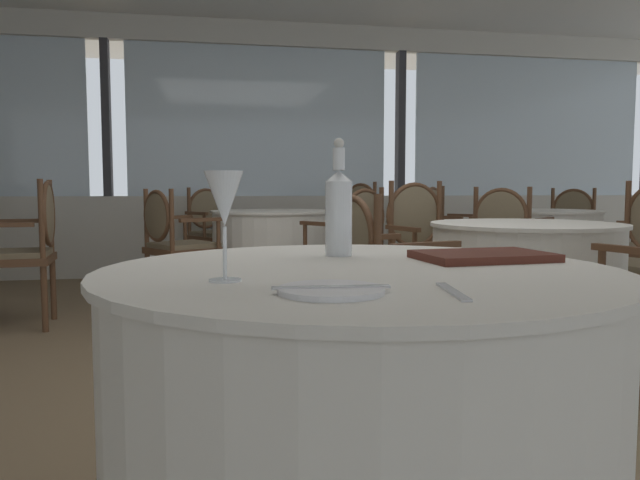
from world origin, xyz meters
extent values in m
plane|color=#756047|center=(0.00, 0.00, 0.00)|extent=(13.08, 13.08, 0.00)
cube|color=beige|center=(0.00, 3.65, 0.42)|extent=(10.06, 0.12, 0.85)
cube|color=beige|center=(0.00, 3.65, 2.57)|extent=(10.06, 0.12, 0.25)
cube|color=silver|center=(0.00, 3.67, 1.65)|extent=(2.78, 0.02, 1.60)
cube|color=#333338|center=(-1.58, 3.65, 1.65)|extent=(0.08, 0.14, 1.60)
cube|color=silver|center=(3.15, 3.67, 1.65)|extent=(2.78, 0.02, 1.60)
cube|color=#333338|center=(1.58, 3.65, 1.65)|extent=(0.08, 0.14, 1.60)
cylinder|color=silver|center=(-0.21, -1.58, 0.73)|extent=(1.19, 1.19, 0.02)
cylinder|color=silver|center=(-0.21, -1.58, 0.36)|extent=(1.16, 1.16, 0.72)
cylinder|color=white|center=(-0.35, -1.90, 0.74)|extent=(0.19, 0.19, 0.01)
cube|color=silver|center=(-0.35, -1.90, 0.75)|extent=(0.21, 0.03, 0.00)
cube|color=silver|center=(-0.14, -1.94, 0.74)|extent=(0.04, 0.18, 0.00)
cylinder|color=white|center=(-0.21, -1.32, 0.84)|extent=(0.07, 0.07, 0.20)
cone|color=white|center=(-0.21, -1.32, 0.95)|extent=(0.07, 0.07, 0.03)
cylinder|color=white|center=(-0.21, -1.32, 1.00)|extent=(0.03, 0.03, 0.06)
sphere|color=silver|center=(-0.21, -1.32, 1.04)|extent=(0.03, 0.03, 0.03)
cylinder|color=white|center=(-0.52, -1.73, 0.74)|extent=(0.06, 0.06, 0.00)
cylinder|color=white|center=(-0.52, -1.73, 0.79)|extent=(0.01, 0.01, 0.10)
cone|color=white|center=(-0.52, -1.73, 0.90)|extent=(0.08, 0.08, 0.11)
cube|color=#512319|center=(0.14, -1.48, 0.75)|extent=(0.34, 0.25, 0.02)
cube|color=brown|center=(-1.82, 1.36, 0.45)|extent=(0.51, 0.51, 0.05)
cube|color=#75664C|center=(-1.82, 1.36, 0.50)|extent=(0.47, 0.47, 0.04)
cylinder|color=brown|center=(-1.61, 1.18, 0.21)|extent=(0.04, 0.04, 0.43)
cylinder|color=brown|center=(-1.65, 1.58, 0.21)|extent=(0.04, 0.04, 0.43)
cylinder|color=brown|center=(-1.61, 1.18, 0.73)|extent=(0.04, 0.04, 0.51)
cylinder|color=brown|center=(-1.65, 1.58, 0.73)|extent=(0.04, 0.04, 0.51)
ellipsoid|color=#75664C|center=(-1.61, 1.38, 0.76)|extent=(0.09, 0.39, 0.43)
torus|color=brown|center=(-1.61, 1.38, 0.76)|extent=(0.08, 0.44, 0.44)
cube|color=brown|center=(-1.82, 1.11, 0.70)|extent=(0.37, 0.07, 0.03)
cube|color=brown|center=(-1.87, 1.60, 0.70)|extent=(0.37, 0.07, 0.03)
cylinder|color=silver|center=(2.32, 1.92, 0.73)|extent=(1.00, 1.00, 0.02)
cylinder|color=silver|center=(2.32, 1.92, 0.36)|extent=(0.97, 0.97, 0.72)
cube|color=brown|center=(2.94, 2.50, 0.45)|extent=(0.65, 0.65, 0.05)
cube|color=#75664C|center=(2.94, 2.50, 0.50)|extent=(0.60, 0.60, 0.04)
cylinder|color=brown|center=(2.93, 2.21, 0.21)|extent=(0.04, 0.04, 0.43)
cylinder|color=brown|center=(2.65, 2.50, 0.21)|extent=(0.04, 0.04, 0.43)
cylinder|color=brown|center=(3.22, 2.49, 0.21)|extent=(0.04, 0.04, 0.43)
cylinder|color=brown|center=(2.94, 2.78, 0.21)|extent=(0.04, 0.04, 0.43)
cylinder|color=brown|center=(3.22, 2.49, 0.71)|extent=(0.04, 0.04, 0.46)
cylinder|color=brown|center=(2.94, 2.78, 0.71)|extent=(0.04, 0.04, 0.46)
ellipsoid|color=#75664C|center=(3.09, 2.64, 0.73)|extent=(0.30, 0.32, 0.38)
torus|color=brown|center=(3.09, 2.64, 0.73)|extent=(0.30, 0.31, 0.40)
cube|color=brown|center=(3.09, 2.30, 0.70)|extent=(0.29, 0.28, 0.03)
cylinder|color=brown|center=(2.99, 2.20, 0.59)|extent=(0.03, 0.03, 0.22)
cube|color=brown|center=(2.75, 2.66, 0.70)|extent=(0.29, 0.28, 0.03)
cylinder|color=brown|center=(2.65, 2.57, 0.59)|extent=(0.03, 0.03, 0.22)
cube|color=brown|center=(1.75, 2.53, 0.42)|extent=(0.65, 0.65, 0.05)
cube|color=#75664C|center=(1.75, 2.53, 0.46)|extent=(0.60, 0.60, 0.04)
cylinder|color=brown|center=(2.03, 2.52, 0.20)|extent=(0.04, 0.04, 0.39)
cylinder|color=brown|center=(1.74, 2.25, 0.20)|extent=(0.04, 0.04, 0.39)
cylinder|color=brown|center=(1.76, 2.81, 0.20)|extent=(0.04, 0.04, 0.39)
cylinder|color=brown|center=(1.46, 2.54, 0.20)|extent=(0.04, 0.04, 0.39)
cylinder|color=brown|center=(1.76, 2.81, 0.70)|extent=(0.04, 0.04, 0.51)
cylinder|color=brown|center=(1.46, 2.54, 0.70)|extent=(0.04, 0.04, 0.51)
ellipsoid|color=#75664C|center=(1.60, 2.69, 0.72)|extent=(0.32, 0.30, 0.43)
torus|color=brown|center=(1.60, 2.69, 0.72)|extent=(0.34, 0.33, 0.44)
cube|color=brown|center=(1.94, 2.69, 0.66)|extent=(0.28, 0.29, 0.03)
cylinder|color=brown|center=(2.04, 2.58, 0.55)|extent=(0.03, 0.03, 0.22)
cube|color=brown|center=(1.58, 2.34, 0.66)|extent=(0.28, 0.29, 0.03)
cylinder|color=brown|center=(1.68, 2.24, 0.55)|extent=(0.03, 0.03, 0.22)
cube|color=brown|center=(1.71, 1.34, 0.45)|extent=(0.65, 0.65, 0.05)
cube|color=#75664C|center=(1.71, 1.34, 0.50)|extent=(0.60, 0.60, 0.04)
cylinder|color=brown|center=(1.72, 1.62, 0.21)|extent=(0.04, 0.04, 0.43)
cylinder|color=brown|center=(2.00, 1.33, 0.21)|extent=(0.04, 0.04, 0.43)
cylinder|color=brown|center=(1.43, 1.35, 0.21)|extent=(0.04, 0.04, 0.43)
cylinder|color=brown|center=(1.71, 1.06, 0.21)|extent=(0.04, 0.04, 0.43)
cylinder|color=brown|center=(1.43, 1.35, 0.71)|extent=(0.04, 0.04, 0.46)
cylinder|color=brown|center=(1.71, 1.06, 0.71)|extent=(0.04, 0.04, 0.46)
ellipsoid|color=#75664C|center=(1.56, 1.19, 0.73)|extent=(0.30, 0.32, 0.39)
torus|color=brown|center=(1.56, 1.19, 0.73)|extent=(0.30, 0.31, 0.40)
cube|color=brown|center=(1.56, 1.54, 0.70)|extent=(0.29, 0.28, 0.03)
cylinder|color=brown|center=(1.66, 1.63, 0.59)|extent=(0.03, 0.03, 0.22)
cube|color=brown|center=(1.90, 1.17, 0.70)|extent=(0.29, 0.28, 0.03)
cylinder|color=brown|center=(2.00, 1.27, 0.59)|extent=(0.03, 0.03, 0.22)
cylinder|color=brown|center=(2.62, 1.32, 0.20)|extent=(0.04, 0.04, 0.39)
cylinder|color=brown|center=(2.91, 1.59, 0.20)|extent=(0.04, 0.04, 0.39)
cylinder|color=brown|center=(2.61, 1.25, 0.55)|extent=(0.03, 0.03, 0.22)
cylinder|color=brown|center=(2.97, 1.60, 0.55)|extent=(0.03, 0.03, 0.22)
cylinder|color=silver|center=(1.14, 0.08, 0.73)|extent=(1.03, 1.03, 0.02)
cylinder|color=silver|center=(1.14, 0.08, 0.36)|extent=(1.00, 1.00, 0.72)
cube|color=brown|center=(0.92, 0.91, 0.42)|extent=(0.56, 0.56, 0.05)
cube|color=#75664C|center=(0.92, 0.91, 0.46)|extent=(0.52, 0.52, 0.04)
cylinder|color=brown|center=(1.16, 0.76, 0.20)|extent=(0.04, 0.04, 0.40)
cylinder|color=brown|center=(0.78, 0.66, 0.20)|extent=(0.04, 0.04, 0.40)
cylinder|color=brown|center=(1.06, 1.15, 0.20)|extent=(0.04, 0.04, 0.40)
cylinder|color=brown|center=(0.67, 1.05, 0.20)|extent=(0.04, 0.04, 0.40)
cylinder|color=brown|center=(1.06, 1.15, 0.71)|extent=(0.04, 0.04, 0.53)
cylinder|color=brown|center=(0.67, 1.05, 0.71)|extent=(0.04, 0.04, 0.53)
ellipsoid|color=#75664C|center=(0.86, 1.11, 0.74)|extent=(0.39, 0.15, 0.45)
torus|color=brown|center=(0.86, 1.11, 0.74)|extent=(0.45, 0.15, 0.46)
cube|color=brown|center=(1.16, 0.95, 0.67)|extent=(0.13, 0.36, 0.03)
cylinder|color=brown|center=(1.20, 0.81, 0.56)|extent=(0.03, 0.03, 0.22)
cube|color=brown|center=(0.68, 0.82, 0.67)|extent=(0.13, 0.36, 0.03)
cylinder|color=brown|center=(0.72, 0.69, 0.56)|extent=(0.03, 0.03, 0.22)
cube|color=brown|center=(0.31, -0.14, 0.43)|extent=(0.56, 0.56, 0.05)
cube|color=#75664C|center=(0.31, -0.14, 0.47)|extent=(0.52, 0.52, 0.04)
cylinder|color=brown|center=(0.45, 0.11, 0.20)|extent=(0.04, 0.04, 0.40)
cylinder|color=brown|center=(0.56, -0.28, 0.20)|extent=(0.04, 0.04, 0.40)
cylinder|color=brown|center=(0.07, 0.00, 0.20)|extent=(0.04, 0.04, 0.40)
cylinder|color=brown|center=(0.17, -0.38, 0.20)|extent=(0.04, 0.04, 0.40)
cylinder|color=brown|center=(0.07, 0.00, 0.68)|extent=(0.04, 0.04, 0.45)
cylinder|color=brown|center=(0.17, -0.38, 0.68)|extent=(0.04, 0.04, 0.45)
ellipsoid|color=#75664C|center=(0.10, -0.19, 0.70)|extent=(0.15, 0.39, 0.38)
torus|color=brown|center=(0.10, -0.19, 0.70)|extent=(0.13, 0.39, 0.39)
cube|color=brown|center=(0.27, 0.11, 0.67)|extent=(0.36, 0.13, 0.03)
cylinder|color=brown|center=(0.40, 0.14, 0.56)|extent=(0.03, 0.03, 0.22)
cube|color=brown|center=(0.40, -0.37, 0.67)|extent=(0.36, 0.13, 0.03)
cylinder|color=brown|center=(0.53, -0.34, 0.56)|extent=(0.03, 0.03, 0.22)
cylinder|color=brown|center=(1.11, -0.60, 0.20)|extent=(0.04, 0.04, 0.41)
cube|color=brown|center=(1.11, -0.79, 0.68)|extent=(0.13, 0.36, 0.03)
cylinder|color=brown|center=(1.07, -0.65, 0.57)|extent=(0.03, 0.03, 0.22)
cube|color=brown|center=(1.96, 0.30, 0.42)|extent=(0.56, 0.56, 0.05)
cube|color=#75664C|center=(1.96, 0.30, 0.47)|extent=(0.52, 0.52, 0.04)
cylinder|color=brown|center=(1.82, 0.06, 0.20)|extent=(0.04, 0.04, 0.40)
cylinder|color=brown|center=(1.72, 0.44, 0.20)|extent=(0.04, 0.04, 0.40)
cylinder|color=brown|center=(2.10, 0.54, 0.20)|extent=(0.04, 0.04, 0.40)
cylinder|color=brown|center=(2.10, 0.54, 0.71)|extent=(0.04, 0.04, 0.53)
cube|color=brown|center=(1.88, 0.54, 0.67)|extent=(0.36, 0.13, 0.03)
cylinder|color=brown|center=(1.74, 0.50, 0.56)|extent=(0.03, 0.03, 0.22)
cylinder|color=silver|center=(-0.01, 2.28, 0.73)|extent=(1.07, 1.07, 0.02)
cylinder|color=silver|center=(-0.01, 2.28, 0.36)|extent=(1.04, 1.04, 0.72)
cube|color=brown|center=(-0.47, 3.03, 0.45)|extent=(0.63, 0.63, 0.05)
cube|color=#75664C|center=(-0.47, 3.03, 0.49)|extent=(0.58, 0.58, 0.04)
cylinder|color=brown|center=(-0.19, 2.96, 0.21)|extent=(0.04, 0.04, 0.43)
cylinder|color=brown|center=(-0.53, 2.75, 0.21)|extent=(0.04, 0.04, 0.43)
cylinder|color=brown|center=(-0.40, 3.30, 0.21)|extent=(0.04, 0.04, 0.43)
cylinder|color=brown|center=(-0.74, 3.09, 0.21)|extent=(0.04, 0.04, 0.43)
cylinder|color=brown|center=(-0.40, 3.30, 0.71)|extent=(0.04, 0.04, 0.46)
cylinder|color=brown|center=(-0.74, 3.09, 0.71)|extent=(0.04, 0.04, 0.46)
ellipsoid|color=#75664C|center=(-0.58, 3.21, 0.73)|extent=(0.36, 0.25, 0.39)
torus|color=brown|center=(-0.58, 3.21, 0.73)|extent=(0.36, 0.24, 0.40)
cube|color=brown|center=(-0.25, 3.14, 0.70)|extent=(0.22, 0.33, 0.03)
cylinder|color=brown|center=(-0.17, 3.02, 0.59)|extent=(0.03, 0.03, 0.22)
cube|color=brown|center=(-0.67, 2.88, 0.70)|extent=(0.22, 0.33, 0.03)
cylinder|color=brown|center=(-0.60, 2.76, 0.59)|extent=(0.03, 0.03, 0.22)
cube|color=brown|center=(-0.75, 1.82, 0.45)|extent=(0.63, 0.63, 0.05)
cube|color=#75664C|center=(-0.75, 1.82, 0.49)|extent=(0.58, 0.58, 0.04)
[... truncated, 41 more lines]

